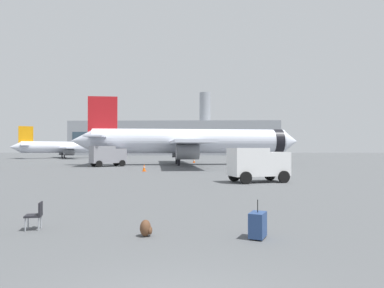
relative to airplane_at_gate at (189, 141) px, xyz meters
name	(u,v)px	position (x,y,z in m)	size (l,w,h in m)	color
airplane_at_gate	(189,141)	(0.00, 0.00, 0.00)	(35.74, 32.36, 10.50)	silver
airplane_taxiing	(69,147)	(-33.51, 36.89, -0.82)	(25.17, 23.27, 8.15)	silver
service_truck	(108,155)	(-11.38, -5.48, -2.05)	(5.18, 4.59, 2.90)	gray
cargo_van	(258,163)	(6.28, -27.88, -2.21)	(4.80, 3.43, 2.60)	white
safety_cone_near	(194,161)	(0.59, 7.57, -3.34)	(0.44, 0.44, 0.65)	#F2590C
safety_cone_mid	(144,168)	(-4.40, -15.87, -3.25)	(0.44, 0.44, 0.83)	#F2590C
safety_cone_far	(264,167)	(9.44, -12.52, -3.35)	(0.44, 0.44, 0.62)	#F2590C
rolling_suitcase	(258,225)	(3.67, -44.34, -3.27)	(0.61, 0.74, 1.10)	navy
traveller_backpack	(146,228)	(0.44, -44.20, -3.42)	(0.36, 0.40, 0.48)	brown
gate_chair	(36,214)	(-3.17, -43.47, -3.16)	(0.59, 0.59, 0.86)	black
terminal_building	(176,138)	(-8.68, 85.15, 2.98)	(80.21, 20.77, 25.01)	gray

